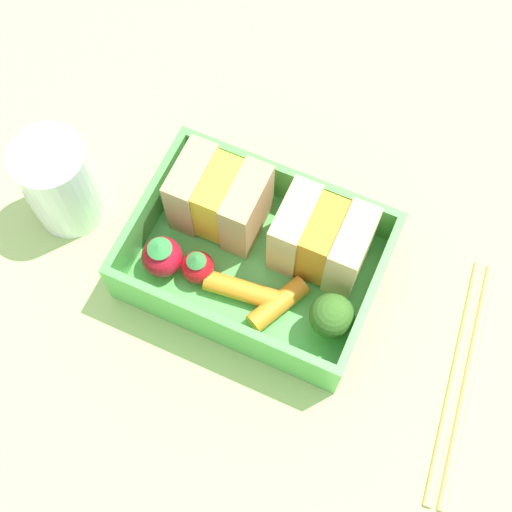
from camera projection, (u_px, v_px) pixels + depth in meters
ground_plane at (256, 275)px, 55.32cm from camera, size 120.00×120.00×2.00cm
bento_tray at (256, 267)px, 53.85cm from camera, size 17.95×12.90×1.20cm
bento_rim at (256, 253)px, 51.44cm from camera, size 17.95×12.90×4.03cm
sandwich_left at (220, 198)px, 52.06cm from camera, size 6.52×5.00×6.05cm
sandwich_center_left at (322, 240)px, 50.76cm from camera, size 6.52×5.00×6.05cm
strawberry_left at (162, 256)px, 51.77cm from camera, size 3.02×3.02×3.62cm
strawberry_far_left at (197, 267)px, 51.76cm from camera, size 2.44×2.44×3.04cm
carrot_stick_far_left at (243, 291)px, 51.63cm from camera, size 5.60×2.15×1.54cm
carrot_stick_left at (278, 304)px, 51.23cm from camera, size 3.47×4.98×1.53cm
broccoli_floret at (332, 317)px, 49.02cm from camera, size 3.16×3.16×4.27cm
chopstick_pair at (462, 378)px, 50.74cm from camera, size 3.75×18.53×0.70cm
drinking_glass at (60, 183)px, 52.78cm from camera, size 5.50×5.50×8.08cm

